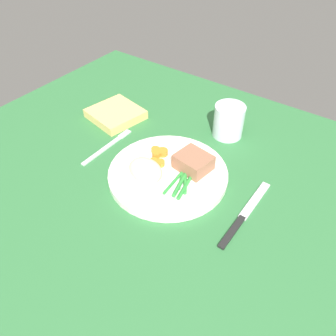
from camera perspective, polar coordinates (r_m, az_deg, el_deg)
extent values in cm
cube|color=#2D6B38|center=(75.58, 2.14, -3.41)|extent=(120.00, 90.00, 2.00)
cylinder|color=white|center=(76.23, 0.00, -1.01)|extent=(26.47, 26.47, 1.60)
cube|color=#936047|center=(75.69, 4.04, 1.07)|extent=(8.16, 7.35, 3.47)
ellipsoid|color=beige|center=(72.30, -3.74, -0.40)|extent=(7.81, 5.59, 5.09)
cylinder|color=orange|center=(77.71, -2.33, 1.15)|extent=(1.92, 1.92, 0.83)
cylinder|color=orange|center=(79.74, -0.91, 2.63)|extent=(2.53, 2.53, 1.25)
cylinder|color=orange|center=(80.66, -2.08, 3.02)|extent=(2.04, 2.04, 1.00)
cylinder|color=orange|center=(79.23, -1.94, 2.31)|extent=(2.04, 2.04, 1.27)
cylinder|color=orange|center=(76.88, -1.27, 0.81)|extent=(1.94, 1.94, 1.17)
cylinder|color=#2D8C38|center=(73.26, 2.13, -2.03)|extent=(3.19, 5.91, 0.62)
cylinder|color=#2D8C38|center=(72.35, 2.04, -2.59)|extent=(2.64, 7.85, 0.85)
cylinder|color=#2D8C38|center=(73.02, 2.83, -2.17)|extent=(4.71, 6.78, 0.74)
cylinder|color=#2D8C38|center=(71.89, 2.92, -3.03)|extent=(2.32, 7.95, 0.78)
cylinder|color=#2D8C38|center=(72.63, 0.83, -2.47)|extent=(1.16, 7.49, 0.64)
cube|color=silver|center=(84.99, -10.88, 2.87)|extent=(1.00, 13.00, 0.40)
cube|color=silver|center=(89.85, -7.50, 5.75)|extent=(0.24, 3.60, 0.40)
cube|color=silver|center=(89.62, -7.31, 5.66)|extent=(0.24, 3.60, 0.40)
cube|color=silver|center=(89.39, -7.12, 5.58)|extent=(0.24, 3.60, 0.40)
cube|color=silver|center=(89.17, -6.92, 5.49)|extent=(0.24, 3.60, 0.40)
cube|color=black|center=(67.31, 10.58, -10.40)|extent=(1.30, 9.00, 0.64)
cube|color=silver|center=(73.67, 14.20, -5.23)|extent=(1.70, 12.00, 0.40)
cylinder|color=silver|center=(87.93, 10.04, 7.71)|extent=(7.60, 7.60, 8.35)
cylinder|color=silver|center=(88.75, 9.93, 6.93)|extent=(6.99, 6.99, 5.42)
cube|color=#DBBC6B|center=(95.83, -8.69, 8.85)|extent=(14.92, 14.65, 2.32)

